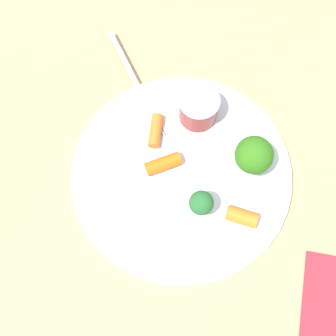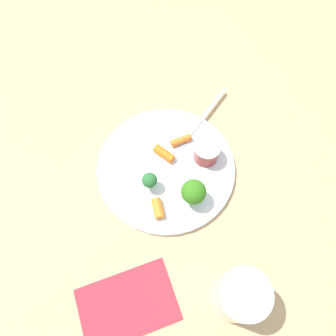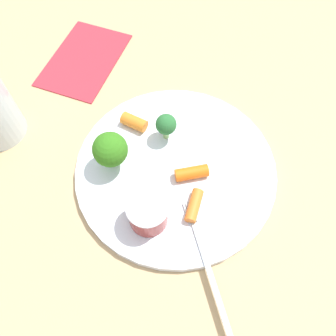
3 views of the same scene
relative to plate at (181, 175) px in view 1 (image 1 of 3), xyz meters
name	(u,v)px [view 1 (image 1 of 3)]	position (x,y,z in m)	size (l,w,h in m)	color
ground_plane	(181,176)	(0.00, 0.00, -0.01)	(2.40, 2.40, 0.00)	tan
plate	(181,175)	(0.00, 0.00, 0.00)	(0.27, 0.27, 0.01)	white
sauce_cup	(199,108)	(-0.08, -0.01, 0.03)	(0.05, 0.05, 0.04)	maroon
broccoli_floret_0	(254,155)	(-0.04, 0.07, 0.04)	(0.05, 0.05, 0.06)	#7EC36E
broccoli_floret_1	(201,203)	(0.04, 0.04, 0.03)	(0.03, 0.03, 0.04)	#8DC271
carrot_stick_0	(164,163)	(0.00, -0.02, 0.01)	(0.02, 0.02, 0.04)	orange
carrot_stick_1	(242,217)	(0.03, 0.09, 0.01)	(0.02, 0.02, 0.04)	orange
carrot_stick_2	(156,131)	(-0.04, -0.05, 0.01)	(0.01, 0.01, 0.04)	orange
fork	(136,84)	(-0.09, -0.10, 0.01)	(0.13, 0.13, 0.00)	#B6C1C4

